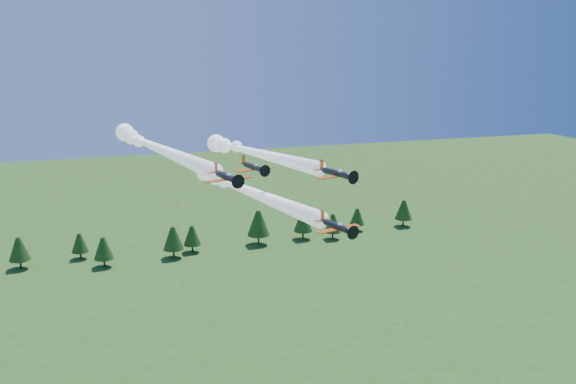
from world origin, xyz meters
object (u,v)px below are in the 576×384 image
object	(u,v)px
plane_left	(154,147)
plane_slot	(254,167)
plane_right	(253,152)
plane_lead	(244,189)

from	to	relation	value
plane_left	plane_slot	bearing A→B (deg)	-65.48
plane_right	plane_slot	bearing A→B (deg)	-122.55
plane_right	plane_lead	bearing A→B (deg)	-130.27
plane_lead	plane_slot	size ratio (longest dim) A/B	5.96
plane_left	plane_right	xyz separation A→B (m)	(18.38, -0.05, -1.94)
plane_lead	plane_right	xyz separation A→B (m)	(4.89, 12.11, 4.20)
plane_lead	plane_left	xyz separation A→B (m)	(-13.49, 12.16, 6.14)
plane_lead	plane_right	size ratio (longest dim) A/B	1.09
plane_lead	plane_right	distance (m)	13.72
plane_right	plane_slot	world-z (taller)	plane_slot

